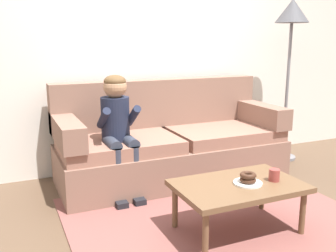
{
  "coord_description": "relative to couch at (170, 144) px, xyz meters",
  "views": [
    {
      "loc": [
        -1.49,
        -2.61,
        1.41
      ],
      "look_at": [
        -0.14,
        0.45,
        0.65
      ],
      "focal_mm": 40.88,
      "sensor_mm": 36.0,
      "label": 1
    }
  ],
  "objects": [
    {
      "name": "donut",
      "position": [
        0.04,
        -1.3,
        0.06
      ],
      "size": [
        0.13,
        0.13,
        0.04
      ],
      "primitive_type": "torus",
      "rotation": [
        0.0,
        0.0,
        1.46
      ],
      "color": "#422619",
      "rests_on": "plate"
    },
    {
      "name": "wall_back",
      "position": [
        -0.06,
        0.55,
        1.05
      ],
      "size": [
        8.0,
        0.1,
        2.8
      ],
      "primitive_type": "cube",
      "color": "silver",
      "rests_on": "ground"
    },
    {
      "name": "donut_second",
      "position": [
        0.04,
        -1.3,
        0.1
      ],
      "size": [
        0.16,
        0.16,
        0.04
      ],
      "primitive_type": "torus",
      "rotation": [
        0.0,
        0.0,
        1.97
      ],
      "color": "#422619",
      "rests_on": "donut"
    },
    {
      "name": "couch",
      "position": [
        0.0,
        0.0,
        0.0
      ],
      "size": [
        2.28,
        0.9,
        1.0
      ],
      "color": "#846051",
      "rests_on": "ground"
    },
    {
      "name": "mug",
      "position": [
        0.26,
        -1.33,
        0.07
      ],
      "size": [
        0.08,
        0.08,
        0.09
      ],
      "primitive_type": "cylinder",
      "color": "#993D38",
      "rests_on": "coffee_table"
    },
    {
      "name": "plate",
      "position": [
        0.04,
        -1.3,
        0.04
      ],
      "size": [
        0.21,
        0.21,
        0.01
      ],
      "primitive_type": "cylinder",
      "color": "white",
      "rests_on": "coffee_table"
    },
    {
      "name": "ground",
      "position": [
        -0.06,
        -0.85,
        -0.35
      ],
      "size": [
        10.0,
        10.0,
        0.0
      ],
      "primitive_type": "plane",
      "color": "brown"
    },
    {
      "name": "person_child",
      "position": [
        -0.61,
        -0.21,
        0.32
      ],
      "size": [
        0.34,
        0.58,
        1.1
      ],
      "color": "#1E2338",
      "rests_on": "ground"
    },
    {
      "name": "coffee_table",
      "position": [
        -0.02,
        -1.27,
        -0.01
      ],
      "size": [
        0.93,
        0.59,
        0.38
      ],
      "color": "brown",
      "rests_on": "ground"
    },
    {
      "name": "area_rug",
      "position": [
        -0.06,
        -1.1,
        -0.35
      ],
      "size": [
        2.29,
        1.95,
        0.01
      ],
      "primitive_type": "cube",
      "color": "brown",
      "rests_on": "ground"
    },
    {
      "name": "floor_lamp",
      "position": [
        1.52,
        0.05,
        1.22
      ],
      "size": [
        0.38,
        0.38,
        1.85
      ],
      "color": "slate",
      "rests_on": "ground"
    }
  ]
}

